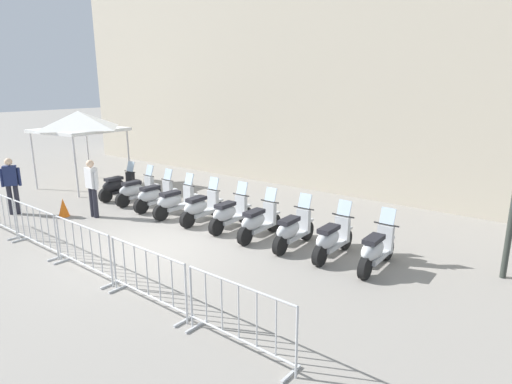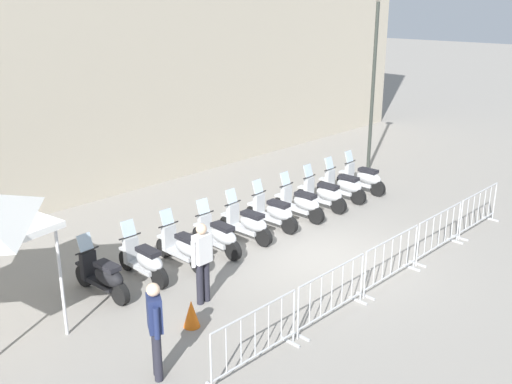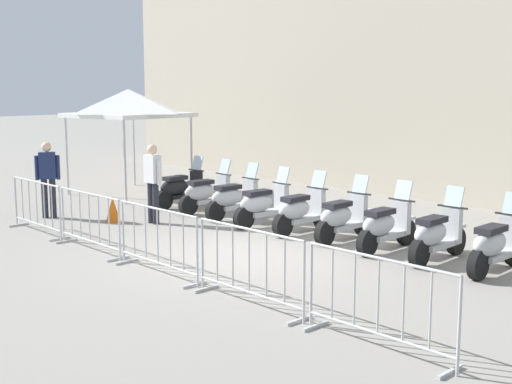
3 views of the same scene
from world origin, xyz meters
The scene contains 20 objects.
ground_plane centered at (0.00, 0.00, 0.00)m, with size 120.00×120.00×0.00m, color gray.
motorcycle_0 centered at (-4.31, 2.81, 0.45)m, with size 0.56×1.73×1.24m.
motorcycle_1 centered at (-3.29, 2.65, 0.45)m, with size 0.65×1.72×1.24m.
motorcycle_2 centered at (-2.27, 2.44, 0.45)m, with size 0.63×1.72×1.24m.
motorcycle_3 centered at (-1.26, 2.23, 0.45)m, with size 0.68×1.71×1.24m.
motorcycle_4 centered at (-0.21, 2.12, 0.45)m, with size 0.58×1.72×1.24m.
motorcycle_5 centered at (0.82, 2.03, 0.45)m, with size 0.58×1.73×1.24m.
motorcycle_6 centered at (1.84, 1.82, 0.45)m, with size 0.59×1.72×1.24m.
motorcycle_7 centered at (2.87, 1.69, 0.45)m, with size 0.57×1.73×1.24m.
motorcycle_8 centered at (3.90, 1.58, 0.45)m, with size 0.60×1.72×1.24m.
motorcycle_9 centered at (4.93, 1.44, 0.45)m, with size 0.59×1.72×1.24m.
barrier_segment_0 centered at (-4.46, -1.17, 0.52)m, with size 2.02×0.70×1.07m.
barrier_segment_1 centered at (-2.36, -1.47, 0.52)m, with size 2.02×0.70×1.07m.
barrier_segment_2 centered at (-0.26, -1.78, 0.52)m, with size 2.02×0.70×1.07m.
barrier_segment_3 centered at (1.84, -2.08, 0.52)m, with size 2.02×0.70×1.07m.
barrier_segment_4 centered at (3.95, -2.38, 0.52)m, with size 2.02×0.70×1.07m.
street_lamp centered at (7.29, 2.39, 3.54)m, with size 0.36×0.36×5.87m.
officer_near_row_end centered at (-3.31, 0.96, 0.98)m, with size 0.55×0.26×1.73m.
officer_mid_plaza centered at (-5.67, -0.06, 0.98)m, with size 0.40×0.45×1.73m.
traffic_cone centered at (-4.16, 0.53, 0.28)m, with size 0.32×0.32×0.55m, color orange.
Camera 2 is at (-11.66, -6.35, 6.16)m, focal length 42.62 mm.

